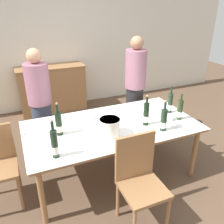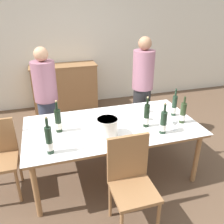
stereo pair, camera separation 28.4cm
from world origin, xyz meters
name	(u,v)px [view 2 (the right image)]	position (x,y,z in m)	size (l,w,h in m)	color
ground_plane	(112,172)	(0.00, 0.00, 0.00)	(12.00, 12.00, 0.00)	brown
back_wall	(75,39)	(0.00, 2.63, 1.40)	(8.00, 0.10, 2.80)	silver
sideboard_cabinet	(65,87)	(-0.33, 2.34, 0.47)	(1.34, 0.46, 0.95)	#996B42
dining_table	(112,129)	(0.00, 0.00, 0.67)	(2.10, 1.10, 0.73)	#996B42
ice_bucket	(107,127)	(-0.12, -0.21, 0.84)	(0.24, 0.24, 0.21)	white
wine_bottle_0	(163,123)	(0.51, -0.35, 0.86)	(0.08, 0.08, 0.38)	#1E3323
wine_bottle_1	(58,121)	(-0.64, 0.03, 0.86)	(0.08, 0.08, 0.39)	black
wine_bottle_2	(174,106)	(0.87, 0.03, 0.86)	(0.06, 0.06, 0.37)	#1E3323
wine_bottle_3	(147,116)	(0.39, -0.14, 0.87)	(0.07, 0.07, 0.39)	black
wine_bottle_4	(183,114)	(0.86, -0.18, 0.85)	(0.07, 0.07, 0.35)	#28381E
wine_bottle_5	(49,141)	(-0.76, -0.38, 0.87)	(0.07, 0.07, 0.41)	#1E3323
wine_glass_0	(92,112)	(-0.19, 0.24, 0.82)	(0.07, 0.07, 0.13)	white
wine_glass_1	(146,106)	(0.55, 0.23, 0.82)	(0.07, 0.07, 0.13)	white
wine_glass_2	(145,114)	(0.45, 0.02, 0.82)	(0.07, 0.07, 0.12)	white
wine_glass_3	(175,123)	(0.68, -0.32, 0.82)	(0.07, 0.07, 0.13)	white
chair_near_front	(131,178)	(-0.04, -0.78, 0.56)	(0.42, 0.42, 0.97)	#996B42
person_host	(47,101)	(-0.73, 0.88, 0.78)	(0.33, 0.33, 1.57)	#383F56
person_guest_left	(142,90)	(0.75, 0.82, 0.83)	(0.33, 0.33, 1.65)	#262628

